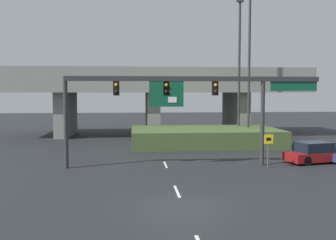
{
  "coord_description": "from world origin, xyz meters",
  "views": [
    {
      "loc": [
        -2.12,
        -16.84,
        4.97
      ],
      "look_at": [
        0.0,
        7.77,
        3.23
      ],
      "focal_mm": 42.0,
      "sensor_mm": 36.0,
      "label": 1
    }
  ],
  "objects_px": {
    "signal_gantry": "(186,93)",
    "parked_sedan_near_right": "(315,153)",
    "speed_limit_sign": "(268,146)",
    "highway_light_pole_far": "(239,67)",
    "highway_light_pole_near": "(249,52)"
  },
  "relations": [
    {
      "from": "signal_gantry",
      "to": "parked_sedan_near_right",
      "type": "xyz_separation_m",
      "value": [
        9.29,
        0.61,
        -4.25
      ]
    },
    {
      "from": "signal_gantry",
      "to": "speed_limit_sign",
      "type": "bearing_deg",
      "value": -11.85
    },
    {
      "from": "highway_light_pole_far",
      "to": "parked_sedan_near_right",
      "type": "height_order",
      "value": "highway_light_pole_far"
    },
    {
      "from": "highway_light_pole_far",
      "to": "signal_gantry",
      "type": "bearing_deg",
      "value": -118.63
    },
    {
      "from": "parked_sedan_near_right",
      "to": "signal_gantry",
      "type": "bearing_deg",
      "value": 170.22
    },
    {
      "from": "highway_light_pole_far",
      "to": "parked_sedan_near_right",
      "type": "distance_m",
      "value": 14.37
    },
    {
      "from": "highway_light_pole_near",
      "to": "speed_limit_sign",
      "type": "bearing_deg",
      "value": -100.59
    },
    {
      "from": "signal_gantry",
      "to": "highway_light_pole_near",
      "type": "xyz_separation_m",
      "value": [
        7.64,
        11.33,
        3.89
      ]
    },
    {
      "from": "signal_gantry",
      "to": "parked_sedan_near_right",
      "type": "height_order",
      "value": "signal_gantry"
    },
    {
      "from": "highway_light_pole_near",
      "to": "highway_light_pole_far",
      "type": "height_order",
      "value": "highway_light_pole_near"
    },
    {
      "from": "highway_light_pole_far",
      "to": "highway_light_pole_near",
      "type": "bearing_deg",
      "value": -74.1
    },
    {
      "from": "speed_limit_sign",
      "to": "highway_light_pole_near",
      "type": "bearing_deg",
      "value": 79.41
    },
    {
      "from": "speed_limit_sign",
      "to": "highway_light_pole_near",
      "type": "height_order",
      "value": "highway_light_pole_near"
    },
    {
      "from": "highway_light_pole_near",
      "to": "highway_light_pole_far",
      "type": "xyz_separation_m",
      "value": [
        -0.5,
        1.76,
        -1.34
      ]
    },
    {
      "from": "speed_limit_sign",
      "to": "highway_light_pole_far",
      "type": "relative_size",
      "value": 0.16
    }
  ]
}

